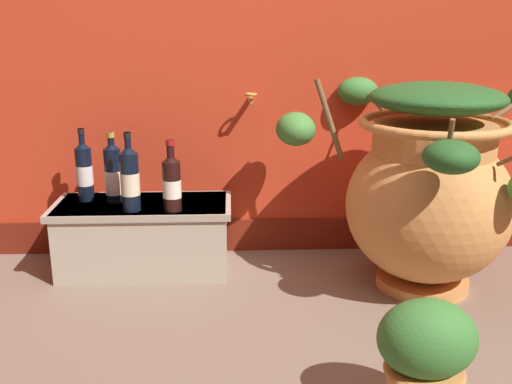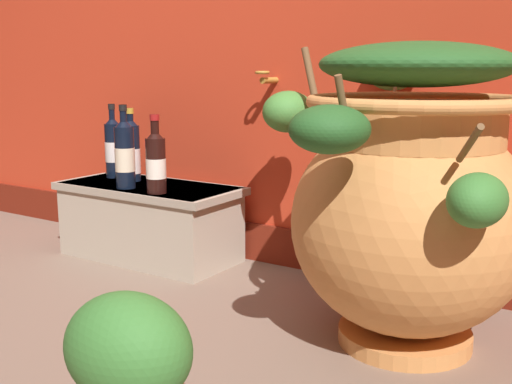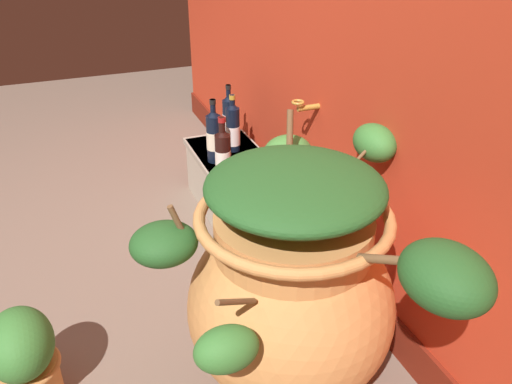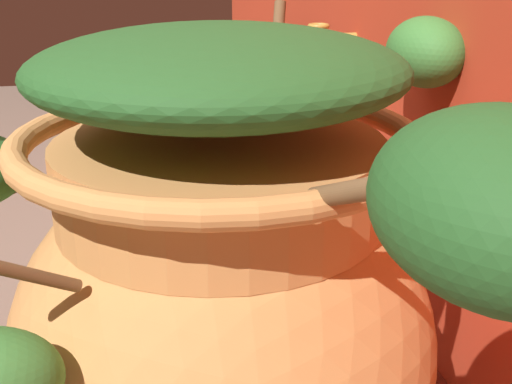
{
  "view_description": "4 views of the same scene",
  "coord_description": "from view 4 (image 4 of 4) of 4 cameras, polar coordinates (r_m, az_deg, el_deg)",
  "views": [
    {
      "loc": [
        -0.18,
        -1.62,
        1.09
      ],
      "look_at": [
        -0.08,
        0.79,
        0.38
      ],
      "focal_mm": 41.3,
      "sensor_mm": 36.0,
      "label": 1
    },
    {
      "loc": [
        1.19,
        -1.02,
        0.79
      ],
      "look_at": [
        0.04,
        0.75,
        0.37
      ],
      "focal_mm": 43.83,
      "sensor_mm": 36.0,
      "label": 2
    },
    {
      "loc": [
        1.84,
        0.05,
        1.52
      ],
      "look_at": [
        -0.08,
        0.81,
        0.39
      ],
      "focal_mm": 37.62,
      "sensor_mm": 36.0,
      "label": 3
    },
    {
      "loc": [
        1.5,
        0.54,
        0.95
      ],
      "look_at": [
        0.04,
        0.81,
        0.39
      ],
      "focal_mm": 44.48,
      "sensor_mm": 36.0,
      "label": 4
    }
  ],
  "objects": [
    {
      "name": "wine_bottle_left",
      "position": [
        2.01,
        -3.72,
        6.1
      ],
      "size": [
        0.08,
        0.08,
        0.31
      ],
      "color": "black",
      "rests_on": "stone_ledge"
    },
    {
      "name": "wine_bottle_middle",
      "position": [
        2.17,
        -4.04,
        7.64
      ],
      "size": [
        0.08,
        0.08,
        0.34
      ],
      "color": "black",
      "rests_on": "stone_ledge"
    },
    {
      "name": "wine_bottle_back",
      "position": [
        2.41,
        -0.9,
        8.91
      ],
      "size": [
        0.07,
        0.07,
        0.32
      ],
      "color": "black",
      "rests_on": "stone_ledge"
    },
    {
      "name": "wine_bottle_right",
      "position": [
        2.29,
        -0.91,
        8.02
      ],
      "size": [
        0.08,
        0.08,
        0.31
      ],
      "color": "black",
      "rests_on": "stone_ledge"
    },
    {
      "name": "terracotta_urn",
      "position": [
        1.01,
        -2.82,
        -9.27
      ],
      "size": [
        1.21,
        0.96,
        0.86
      ],
      "color": "#D68E4C",
      "rests_on": "ground_plane"
    },
    {
      "name": "stone_ledge",
      "position": [
        2.24,
        -1.2,
        0.45
      ],
      "size": [
        0.78,
        0.36,
        0.31
      ],
      "color": "#B2A893",
      "rests_on": "ground_plane"
    }
  ]
}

